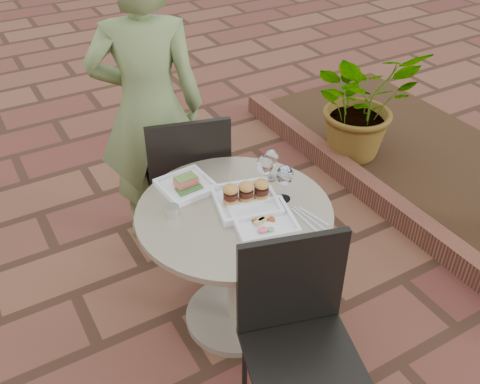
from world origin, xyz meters
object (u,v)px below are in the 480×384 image
cafe_table (235,250)px  plate_tuna (263,220)px  chair_near (298,327)px  diner (149,110)px  chair_far (188,174)px  plate_sliders (246,197)px  plate_salmon (186,185)px

cafe_table → plate_tuna: 0.31m
chair_near → diner: diner is taller
cafe_table → plate_tuna: (0.07, -0.14, 0.26)m
cafe_table → diner: bearing=93.0°
cafe_table → chair_far: 0.62m
plate_sliders → plate_tuna: (-0.01, -0.16, -0.02)m
chair_far → diner: bearing=-54.6°
chair_far → plate_sliders: 0.64m
cafe_table → chair_near: chair_near is taller
cafe_table → chair_far: bearing=85.4°
diner → cafe_table: bearing=114.4°
cafe_table → chair_near: size_ratio=0.97×
plate_salmon → diner: bearing=83.6°
chair_near → plate_tuna: (0.11, 0.44, 0.20)m
chair_near → plate_tuna: bearing=92.6°
chair_far → plate_salmon: bearing=80.3°
chair_near → diner: size_ratio=0.54×
plate_tuna → plate_salmon: bearing=113.9°
chair_near → diner: bearing=106.5°
chair_near → cafe_table: bearing=102.2°
diner → plate_tuna: bearing=117.7°
chair_far → chair_near: size_ratio=1.00×
cafe_table → chair_near: bearing=-94.1°
cafe_table → chair_far: chair_far is taller
cafe_table → chair_near: (-0.04, -0.58, 0.07)m
chair_far → plate_sliders: size_ratio=2.72×
plate_sliders → plate_tuna: plate_sliders is taller
cafe_table → plate_sliders: bearing=11.9°
chair_far → diner: 0.42m
chair_near → plate_salmon: (-0.07, 0.84, 0.20)m
plate_sliders → plate_tuna: bearing=-92.2°
chair_near → plate_sliders: (0.11, 0.59, 0.22)m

